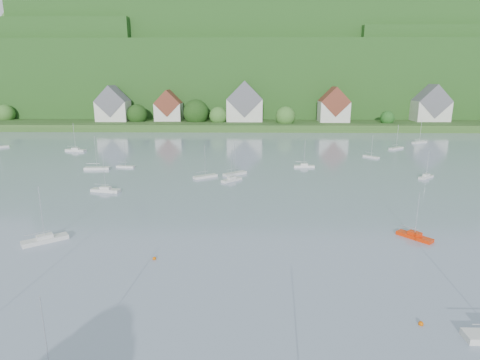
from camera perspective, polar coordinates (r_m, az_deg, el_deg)
name	(u,v)px	position (r m, az deg, el deg)	size (l,w,h in m)	color
far_shore_strip	(235,121)	(196.18, -0.79, 8.42)	(600.00, 60.00, 3.00)	#284D1C
forested_ridge	(239,77)	(263.64, -0.18, 14.61)	(620.00, 181.22, 69.89)	#194014
village_building_0	(113,107)	(192.61, -17.78, 10.03)	(14.00, 10.40, 16.00)	beige
village_building_1	(169,108)	(188.11, -10.23, 10.16)	(12.00, 9.36, 14.00)	beige
village_building_2	(245,105)	(183.38, 0.66, 10.75)	(16.00, 11.44, 18.00)	beige
village_building_3	(334,107)	(185.40, 13.32, 10.15)	(13.00, 10.40, 15.50)	beige
village_building_4	(431,106)	(203.21, 25.76, 9.52)	(15.00, 10.40, 16.50)	beige
near_sailboat_5	(415,236)	(61.78, 23.82, -7.34)	(4.27, 4.72, 6.74)	red
near_sailboat_6	(45,239)	(61.63, -26.24, -7.63)	(5.70, 4.94, 8.00)	silver
mooring_buoy_2	(421,325)	(42.23, 24.55, -18.42)	(0.46, 0.46, 0.46)	#CA5300
mooring_buoy_3	(154,259)	(51.71, -12.22, -11.11)	(0.46, 0.46, 0.46)	#CA5300
far_sailboat_cluster	(254,157)	(113.17, 2.06, 3.39)	(198.21, 68.69, 8.71)	silver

